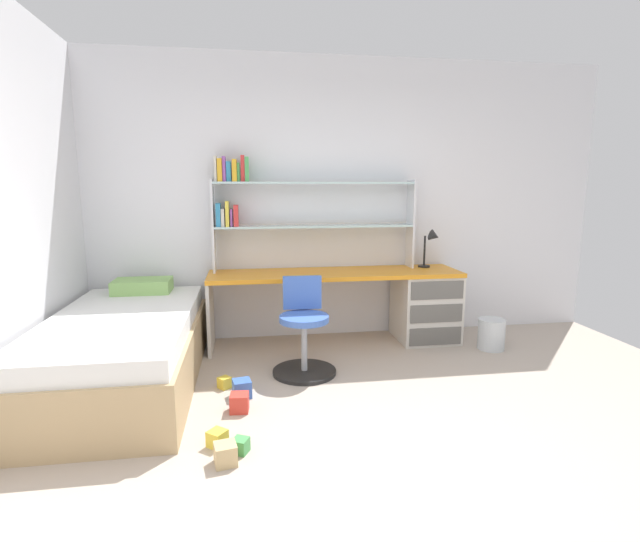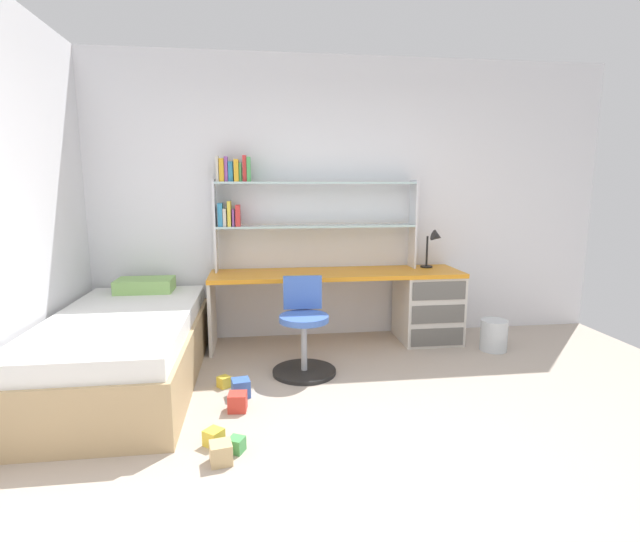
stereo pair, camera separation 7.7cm
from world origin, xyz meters
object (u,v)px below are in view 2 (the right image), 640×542
at_px(desk, 402,301).
at_px(swivel_chair, 304,336).
at_px(desk_lamp, 435,243).
at_px(toy_block_green_2, 236,445).
at_px(toy_block_yellow_4, 224,382).
at_px(bookshelf_hutch, 286,203).
at_px(toy_block_red_3, 238,402).
at_px(toy_block_natural_1, 221,453).
at_px(bed_platform, 124,349).
at_px(toy_block_yellow_5, 214,437).
at_px(toy_block_blue_0, 241,388).
at_px(waste_bin, 494,335).

distance_m(desk, swivel_chair, 1.25).
relative_size(desk_lamp, toy_block_green_2, 4.48).
bearing_deg(toy_block_yellow_4, bookshelf_hutch, 63.17).
bearing_deg(toy_block_red_3, desk, 40.17).
height_order(desk, toy_block_natural_1, desk).
bearing_deg(toy_block_yellow_4, toy_block_green_2, -81.98).
bearing_deg(bed_platform, toy_block_yellow_4, -12.82).
relative_size(swivel_chair, toy_block_yellow_5, 8.05).
relative_size(toy_block_blue_0, toy_block_red_3, 1.03).
height_order(bookshelf_hutch, toy_block_green_2, bookshelf_hutch).
relative_size(waste_bin, toy_block_blue_0, 2.30).
distance_m(desk, toy_block_blue_0, 1.92).
bearing_deg(desk, toy_block_green_2, -130.08).
bearing_deg(toy_block_red_3, desk_lamp, 36.58).
xyz_separation_m(waste_bin, toy_block_yellow_5, (-2.45, -1.35, -0.10)).
relative_size(toy_block_natural_1, toy_block_green_2, 1.38).
height_order(swivel_chair, bed_platform, swivel_chair).
relative_size(bed_platform, toy_block_green_2, 24.55).
xyz_separation_m(desk_lamp, toy_block_yellow_4, (-2.02, -1.01, -0.92)).
height_order(bookshelf_hutch, waste_bin, bookshelf_hutch).
distance_m(desk_lamp, toy_block_yellow_5, 2.88).
bearing_deg(desk_lamp, toy_block_red_3, -143.42).
height_order(waste_bin, toy_block_yellow_4, waste_bin).
distance_m(desk_lamp, toy_block_natural_1, 2.97).
relative_size(toy_block_blue_0, toy_block_yellow_4, 1.50).
bearing_deg(swivel_chair, bed_platform, -177.92).
bearing_deg(desk, bed_platform, -163.07).
bearing_deg(toy_block_blue_0, bed_platform, 158.64).
relative_size(toy_block_green_2, toy_block_yellow_5, 0.88).
distance_m(swivel_chair, toy_block_green_2, 1.28).
bearing_deg(desk, desk_lamp, 15.54).
relative_size(desk, toy_block_natural_1, 20.33).
relative_size(waste_bin, toy_block_natural_1, 2.45).
relative_size(desk, bookshelf_hutch, 1.23).
bearing_deg(toy_block_natural_1, bed_platform, 123.95).
bearing_deg(bed_platform, toy_block_yellow_5, -53.20).
bearing_deg(toy_block_yellow_4, toy_block_yellow_5, -90.37).
height_order(toy_block_natural_1, toy_block_yellow_4, toy_block_natural_1).
distance_m(desk, waste_bin, 0.90).
height_order(toy_block_red_3, toy_block_yellow_4, toy_block_red_3).
relative_size(desk, swivel_chair, 3.07).
distance_m(toy_block_red_3, toy_block_yellow_5, 0.45).
xyz_separation_m(bed_platform, toy_block_yellow_5, (0.75, -1.00, -0.23)).
distance_m(bookshelf_hutch, toy_block_natural_1, 2.53).
xyz_separation_m(swivel_chair, toy_block_natural_1, (-0.58, -1.25, -0.25)).
bearing_deg(toy_block_yellow_5, toy_block_blue_0, 78.12).
distance_m(desk, toy_block_natural_1, 2.55).
bearing_deg(bookshelf_hutch, toy_block_blue_0, -108.30).
bearing_deg(desk, toy_block_yellow_5, -133.93).
xyz_separation_m(desk, bookshelf_hutch, (-1.12, 0.18, 0.95)).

